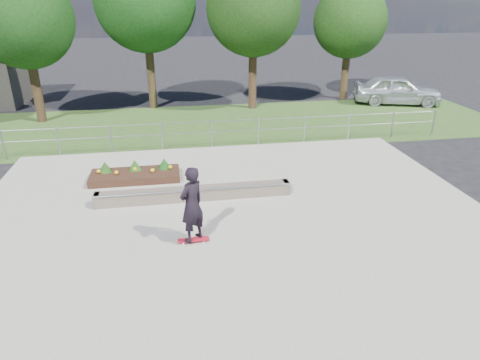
% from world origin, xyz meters
% --- Properties ---
extents(ground, '(120.00, 120.00, 0.00)m').
position_xyz_m(ground, '(0.00, 0.00, 0.00)').
color(ground, black).
rests_on(ground, ground).
extents(grass_verge, '(30.00, 8.00, 0.02)m').
position_xyz_m(grass_verge, '(0.00, 11.00, 0.01)').
color(grass_verge, '#2E4B1E').
rests_on(grass_verge, ground).
extents(concrete_slab, '(15.00, 15.00, 0.06)m').
position_xyz_m(concrete_slab, '(0.00, 0.00, 0.03)').
color(concrete_slab, gray).
rests_on(concrete_slab, ground).
extents(fence, '(20.06, 0.06, 1.20)m').
position_xyz_m(fence, '(0.00, 7.50, 0.77)').
color(fence, gray).
rests_on(fence, ground).
extents(tree_far_left, '(4.55, 4.55, 7.15)m').
position_xyz_m(tree_far_left, '(-8.00, 13.00, 4.85)').
color(tree_far_left, black).
rests_on(tree_far_left, ground).
extents(tree_mid_left, '(5.25, 5.25, 8.25)m').
position_xyz_m(tree_mid_left, '(-2.50, 15.00, 5.61)').
color(tree_mid_left, black).
rests_on(tree_mid_left, ground).
extents(tree_mid_right, '(4.90, 4.90, 7.70)m').
position_xyz_m(tree_mid_right, '(3.00, 14.00, 5.23)').
color(tree_mid_right, '#332014').
rests_on(tree_mid_right, ground).
extents(tree_far_right, '(4.20, 4.20, 6.60)m').
position_xyz_m(tree_far_right, '(9.00, 15.50, 4.48)').
color(tree_far_right, '#332414').
rests_on(tree_far_right, ground).
extents(grind_ledge, '(6.00, 0.44, 0.43)m').
position_xyz_m(grind_ledge, '(-1.03, 2.60, 0.26)').
color(grind_ledge, brown).
rests_on(grind_ledge, concrete_slab).
extents(planter_bed, '(3.00, 1.20, 0.61)m').
position_xyz_m(planter_bed, '(-2.94, 4.58, 0.24)').
color(planter_bed, black).
rests_on(planter_bed, concrete_slab).
extents(skateboarder, '(0.86, 0.83, 2.06)m').
position_xyz_m(skateboarder, '(-1.24, 0.11, 1.13)').
color(skateboarder, silver).
rests_on(skateboarder, concrete_slab).
extents(parked_car, '(5.24, 3.33, 1.66)m').
position_xyz_m(parked_car, '(11.50, 13.61, 0.83)').
color(parked_car, silver).
rests_on(parked_car, ground).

